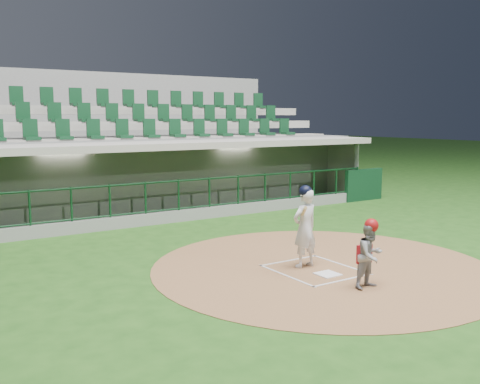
# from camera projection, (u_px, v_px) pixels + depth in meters

# --- Properties ---
(ground) EXTENTS (120.00, 120.00, 0.00)m
(ground) POSITION_uv_depth(u_px,v_px,m) (305.00, 267.00, 11.31)
(ground) COLOR #1E4915
(ground) RESTS_ON ground
(dirt_circle) EXTENTS (7.20, 7.20, 0.01)m
(dirt_circle) POSITION_uv_depth(u_px,v_px,m) (322.00, 267.00, 11.30)
(dirt_circle) COLOR brown
(dirt_circle) RESTS_ON ground
(home_plate) EXTENTS (0.43, 0.43, 0.02)m
(home_plate) POSITION_uv_depth(u_px,v_px,m) (328.00, 274.00, 10.72)
(home_plate) COLOR white
(home_plate) RESTS_ON dirt_circle
(batter_box_chalk) EXTENTS (1.55, 1.80, 0.01)m
(batter_box_chalk) POSITION_uv_depth(u_px,v_px,m) (315.00, 270.00, 11.06)
(batter_box_chalk) COLOR silver
(batter_box_chalk) RESTS_ON ground
(dugout_structure) EXTENTS (16.40, 3.70, 3.00)m
(dugout_structure) POSITION_uv_depth(u_px,v_px,m) (159.00, 184.00, 17.80)
(dugout_structure) COLOR slate
(dugout_structure) RESTS_ON ground
(seating_deck) EXTENTS (17.00, 6.72, 5.15)m
(seating_deck) POSITION_uv_depth(u_px,v_px,m) (120.00, 163.00, 20.17)
(seating_deck) COLOR slate
(seating_deck) RESTS_ON ground
(batter) EXTENTS (0.85, 0.86, 1.74)m
(batter) POSITION_uv_depth(u_px,v_px,m) (305.00, 226.00, 11.18)
(batter) COLOR silver
(batter) RESTS_ON dirt_circle
(catcher) EXTENTS (0.63, 0.51, 1.30)m
(catcher) POSITION_uv_depth(u_px,v_px,m) (370.00, 254.00, 9.83)
(catcher) COLOR #929397
(catcher) RESTS_ON dirt_circle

